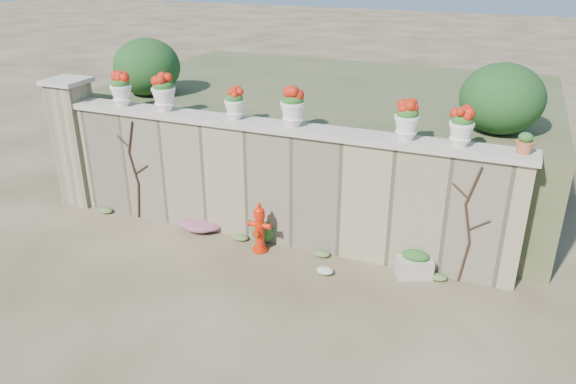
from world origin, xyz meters
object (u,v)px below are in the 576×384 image
at_px(fire_hydrant, 259,227).
at_px(planter_box, 415,264).
at_px(urn_pot_0, 121,89).
at_px(terracotta_pot, 525,144).

distance_m(fire_hydrant, planter_box, 2.57).
relative_size(urn_pot_0, terracotta_pot, 2.06).
relative_size(planter_box, urn_pot_0, 1.03).
bearing_deg(planter_box, fire_hydrant, 160.73).
bearing_deg(fire_hydrant, planter_box, 4.19).
bearing_deg(terracotta_pot, urn_pot_0, 180.00).
height_order(urn_pot_0, terracotta_pot, urn_pot_0).
relative_size(planter_box, terracotta_pot, 2.12).
xyz_separation_m(planter_box, urn_pot_0, (-5.46, 0.33, 2.19)).
distance_m(fire_hydrant, urn_pot_0, 3.54).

